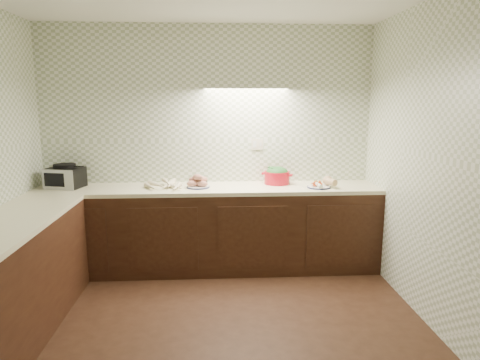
{
  "coord_description": "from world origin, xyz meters",
  "views": [
    {
      "loc": [
        0.08,
        -2.92,
        1.82
      ],
      "look_at": [
        0.33,
        1.25,
        1.02
      ],
      "focal_mm": 32.0,
      "sensor_mm": 36.0,
      "label": 1
    }
  ],
  "objects": [
    {
      "name": "counter",
      "position": [
        -0.68,
        0.68,
        0.45
      ],
      "size": [
        3.6,
        3.6,
        0.9
      ],
      "color": "black",
      "rests_on": "ground"
    },
    {
      "name": "toaster_oven",
      "position": [
        -1.49,
        1.57,
        1.02
      ],
      "size": [
        0.41,
        0.35,
        0.25
      ],
      "rotation": [
        0.0,
        0.0,
        -0.26
      ],
      "color": "black",
      "rests_on": "counter"
    },
    {
      "name": "parsnip_pile",
      "position": [
        -0.46,
        1.49,
        0.94
      ],
      "size": [
        0.45,
        0.42,
        0.08
      ],
      "color": "beige",
      "rests_on": "counter"
    },
    {
      "name": "dutch_oven",
      "position": [
        0.75,
        1.63,
        0.99
      ],
      "size": [
        0.37,
        0.37,
        0.19
      ],
      "rotation": [
        0.0,
        0.0,
        -0.44
      ],
      "color": "red",
      "rests_on": "counter"
    },
    {
      "name": "onion_bowl",
      "position": [
        -0.09,
        1.62,
        0.94
      ],
      "size": [
        0.15,
        0.15,
        0.12
      ],
      "color": "black",
      "rests_on": "counter"
    },
    {
      "name": "room",
      "position": [
        0.0,
        0.0,
        1.63
      ],
      "size": [
        3.6,
        3.6,
        2.6
      ],
      "color": "black",
      "rests_on": "ground"
    },
    {
      "name": "sweet_potato_plate",
      "position": [
        -0.1,
        1.49,
        0.95
      ],
      "size": [
        0.24,
        0.24,
        0.14
      ],
      "rotation": [
        0.0,
        0.0,
        -0.08
      ],
      "color": "#13183D",
      "rests_on": "counter"
    },
    {
      "name": "veg_plate",
      "position": [
        1.21,
        1.43,
        0.94
      ],
      "size": [
        0.31,
        0.3,
        0.12
      ],
      "rotation": [
        0.0,
        0.0,
        0.28
      ],
      "color": "#13183D",
      "rests_on": "counter"
    }
  ]
}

